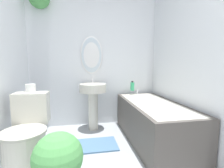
{
  "coord_description": "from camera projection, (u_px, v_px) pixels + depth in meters",
  "views": [
    {
      "loc": [
        -0.24,
        -0.43,
        1.09
      ],
      "look_at": [
        0.13,
        1.56,
        0.85
      ],
      "focal_mm": 26.0,
      "sensor_mm": 36.0,
      "label": 1
    }
  ],
  "objects": [
    {
      "name": "wall_back",
      "position": [
        90.0,
        54.0,
        2.9
      ],
      "size": [
        2.36,
        0.32,
        2.4
      ],
      "color": "silver",
      "rests_on": "ground_plane"
    },
    {
      "name": "wall_right",
      "position": [
        202.0,
        56.0,
        1.89
      ],
      "size": [
        0.06,
        2.64,
        2.4
      ],
      "color": "silver",
      "rests_on": "ground_plane"
    },
    {
      "name": "toilet",
      "position": [
        27.0,
        137.0,
        1.75
      ],
      "size": [
        0.45,
        0.65,
        0.77
      ],
      "color": "beige",
      "rests_on": "ground_plane"
    },
    {
      "name": "pedestal_sink",
      "position": [
        93.0,
        97.0,
        2.71
      ],
      "size": [
        0.45,
        0.45,
        0.88
      ],
      "color": "beige",
      "rests_on": "ground_plane"
    },
    {
      "name": "bathtub",
      "position": [
        153.0,
        121.0,
        2.34
      ],
      "size": [
        0.69,
        1.57,
        0.64
      ],
      "color": "#4C4742",
      "rests_on": "ground_plane"
    },
    {
      "name": "shampoo_bottle",
      "position": [
        132.0,
        86.0,
        2.9
      ],
      "size": [
        0.07,
        0.07,
        0.17
      ],
      "color": "#38B275",
      "rests_on": "bathtub"
    },
    {
      "name": "potted_plant",
      "position": [
        58.0,
        160.0,
        1.35
      ],
      "size": [
        0.42,
        0.42,
        0.54
      ],
      "color": "silver",
      "rests_on": "ground_plane"
    },
    {
      "name": "bath_mat",
      "position": [
        97.0,
        145.0,
        2.21
      ],
      "size": [
        0.56,
        0.4,
        0.02
      ],
      "color": "#4C7093",
      "rests_on": "ground_plane"
    },
    {
      "name": "toilet_paper_roll",
      "position": [
        31.0,
        88.0,
        1.91
      ],
      "size": [
        0.11,
        0.11,
        0.1
      ],
      "color": "white",
      "rests_on": "toilet"
    }
  ]
}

